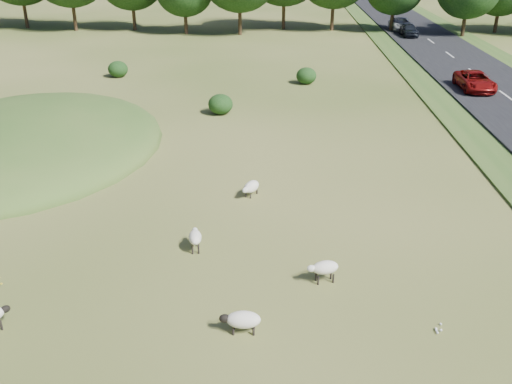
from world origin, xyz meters
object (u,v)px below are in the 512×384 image
car_0 (409,30)px  car_5 (475,81)px  sheep_2 (324,268)px  sheep_3 (242,320)px  sheep_4 (195,237)px  car_2 (398,4)px  car_1 (401,24)px  sheep_0 (251,187)px

car_0 → car_5: (0.00, -25.59, -0.03)m
sheep_2 → car_5: 30.38m
sheep_3 → sheep_4: bearing=-67.9°
car_2 → car_5: 53.28m
sheep_4 → car_1: bearing=-26.6°
sheep_4 → car_5: (18.33, 25.18, 0.38)m
sheep_2 → car_1: bearing=-118.6°
sheep_2 → car_0: (13.45, 52.83, 0.39)m
sheep_0 → car_0: bearing=-172.1°
sheep_2 → car_0: car_0 is taller
car_0 → sheep_4: bearing=-109.9°
car_5 → car_0: bearing=90.0°
sheep_4 → sheep_3: bearing=-165.0°
car_2 → car_5: size_ratio=0.94×
sheep_0 → car_5: car_5 is taller
car_5 → sheep_0: bearing=-129.4°
sheep_3 → car_1: car_1 is taller
sheep_4 → car_2: car_2 is taller
sheep_0 → sheep_4: sheep_4 is taller
car_1 → car_5: car_1 is taller
car_5 → sheep_3: bearing=-118.2°
sheep_3 → sheep_4: (-2.17, 5.00, 0.09)m
sheep_2 → sheep_3: bearing=31.8°
car_1 → car_2: bearing=80.5°
sheep_0 → sheep_3: (0.25, -10.17, 0.02)m
sheep_3 → car_1: 62.75m
sheep_2 → sheep_4: size_ratio=1.05×
sheep_4 → car_2: 81.39m
sheep_0 → sheep_2: (2.97, -7.23, 0.13)m
sheep_4 → car_0: size_ratio=0.27×
sheep_0 → car_0: 48.47m
car_0 → car_2: car_0 is taller
sheep_4 → sheep_0: bearing=-28.7°
sheep_3 → car_5: car_5 is taller
car_2 → car_5: bearing=85.9°
sheep_0 → car_2: size_ratio=0.27×
sheep_3 → car_0: car_0 is taller
sheep_0 → sheep_3: size_ratio=1.00×
car_2 → car_0: bearing=82.1°
sheep_4 → car_1: size_ratio=0.22×
sheep_0 → car_1: 53.06m
sheep_4 → car_5: 31.15m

